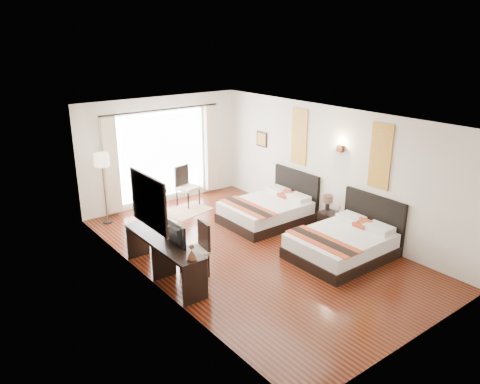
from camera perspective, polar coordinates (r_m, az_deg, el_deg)
floor at (r=9.82m, az=1.56°, el=-7.21°), size 4.50×7.50×0.01m
ceiling at (r=8.95m, az=1.72°, el=9.07°), size 4.50×7.50×0.02m
wall_headboard at (r=10.79m, az=10.95°, el=2.87°), size 0.01×7.50×2.80m
wall_desk at (r=8.14m, az=-10.74°, el=-2.45°), size 0.01×7.50×2.80m
wall_window at (r=12.31m, az=-9.46°, el=4.95°), size 4.50×0.01×2.80m
wall_entry at (r=7.01m, az=21.45°, el=-7.12°), size 4.50×0.01×2.80m
window_glass at (r=12.32m, az=-9.40°, el=4.48°), size 2.40×0.02×2.20m
sheer_curtain at (r=12.27m, az=-9.26°, el=4.43°), size 2.30×0.02×2.10m
drape_left at (r=11.65m, az=-15.43°, el=3.11°), size 0.35×0.14×2.35m
drape_right at (r=12.96m, az=-3.53°, el=5.33°), size 0.35×0.14×2.35m
art_panel_near at (r=9.85m, az=16.76°, el=4.19°), size 0.03×0.50×1.35m
art_panel_far at (r=11.32m, az=7.24°, el=6.69°), size 0.03×0.50×1.35m
wall_sconce at (r=10.43m, az=12.14°, el=5.19°), size 0.10×0.14×0.14m
mirror_frame at (r=8.22m, az=-11.10°, el=-1.15°), size 0.04×1.25×0.95m
mirror_glass at (r=8.23m, az=-10.94°, el=-1.11°), size 0.01×1.12×0.82m
bed_near at (r=9.70m, az=12.56°, el=-6.10°), size 2.00×1.56×1.13m
bed_far at (r=11.19m, az=3.51°, el=-2.21°), size 1.99×1.55×1.12m
nightstand at (r=10.82m, az=10.94°, el=-3.64°), size 0.39×0.48×0.46m
table_lamp at (r=10.69m, az=10.65°, el=-0.96°), size 0.23×0.23×0.36m
vase at (r=10.59m, az=11.88°, el=-2.30°), size 0.12×0.12×0.12m
console_desk at (r=8.78m, az=-9.27°, el=-8.04°), size 0.50×2.20×0.76m
television at (r=8.32m, az=-8.47°, el=-5.10°), size 0.10×0.73×0.42m
bronze_figurine at (r=7.77m, az=-5.89°, el=-7.47°), size 0.21×0.21×0.25m
desk_chair at (r=8.82m, az=-5.46°, el=-8.18°), size 0.54×0.54×1.03m
floor_lamp at (r=11.21m, az=-16.48°, el=3.23°), size 0.34×0.34×1.70m
side_table at (r=11.90m, az=-10.06°, el=-1.16°), size 0.51×0.51×0.58m
fruit_bowl at (r=11.80m, az=-10.03°, el=0.29°), size 0.27×0.27×0.05m
window_chair at (r=12.29m, az=-6.43°, el=-0.19°), size 0.59×0.59×1.05m
jute_rug at (r=11.98m, az=-6.45°, el=-2.31°), size 1.30×1.03×0.01m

